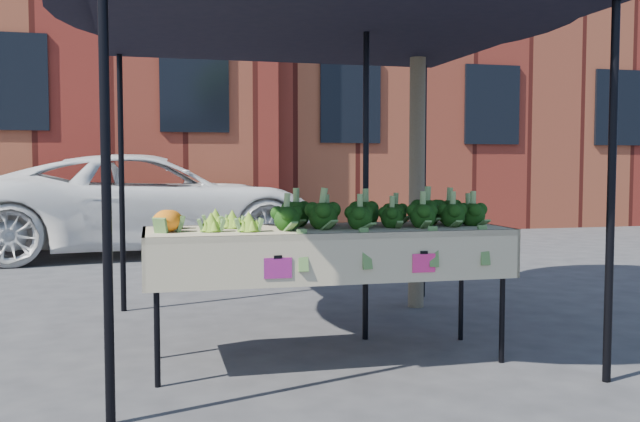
% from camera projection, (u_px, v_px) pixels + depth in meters
% --- Properties ---
extents(ground, '(90.00, 90.00, 0.00)m').
position_uv_depth(ground, '(356.00, 354.00, 4.92)').
color(ground, '#2E2E31').
extents(table, '(2.41, 0.83, 0.90)m').
position_uv_depth(table, '(327.00, 294.00, 4.74)').
color(table, '#BAAA8B').
rests_on(table, ground).
extents(canopy, '(3.16, 3.16, 2.74)m').
position_uv_depth(canopy, '(318.00, 158.00, 5.26)').
color(canopy, black).
rests_on(canopy, ground).
extents(broccoli_heap, '(1.57, 0.54, 0.23)m').
position_uv_depth(broccoli_heap, '(382.00, 210.00, 4.82)').
color(broccoli_heap, black).
rests_on(broccoli_heap, table).
extents(romanesco_cluster, '(0.41, 0.55, 0.18)m').
position_uv_depth(romanesco_cluster, '(227.00, 216.00, 4.57)').
color(romanesco_cluster, '#92C137').
rests_on(romanesco_cluster, table).
extents(cauliflower_pair, '(0.21, 0.41, 0.16)m').
position_uv_depth(cauliflower_pair, '(169.00, 218.00, 4.51)').
color(cauliflower_pair, orange).
rests_on(cauliflower_pair, table).
extents(vehicle, '(1.67, 2.57, 5.34)m').
position_uv_depth(vehicle, '(148.00, 75.00, 10.57)').
color(vehicle, white).
rests_on(vehicle, ground).
extents(street_tree, '(2.12, 2.12, 4.18)m').
position_uv_depth(street_tree, '(418.00, 81.00, 6.45)').
color(street_tree, '#1E4C14').
rests_on(street_tree, ground).
extents(building_right, '(12.00, 8.00, 8.50)m').
position_uv_depth(building_right, '(471.00, 53.00, 18.45)').
color(building_right, maroon).
rests_on(building_right, ground).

